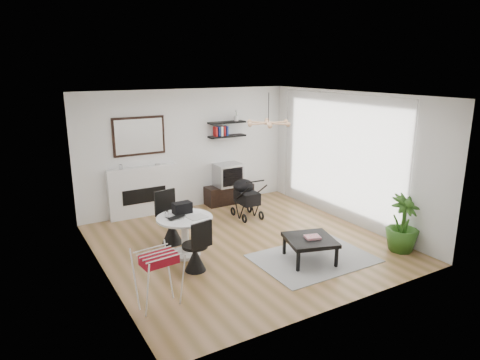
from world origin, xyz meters
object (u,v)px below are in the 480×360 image
crt_tv (228,175)px  drying_rack (159,278)px  fireplace (143,185)px  stroller (246,199)px  potted_plant (403,224)px  dining_table (185,230)px  tv_console (229,194)px  coffee_table (310,241)px

crt_tv → drying_rack: crt_tv is taller
fireplace → stroller: fireplace is taller
stroller → potted_plant: 3.26m
fireplace → dining_table: fireplace is taller
tv_console → crt_tv: 0.49m
fireplace → stroller: (1.89, -1.17, -0.29)m
stroller → potted_plant: size_ratio=0.91×
fireplace → coffee_table: bearing=-65.0°
coffee_table → drying_rack: bearing=-177.8°
drying_rack → coffee_table: drying_rack is taller
fireplace → drying_rack: 3.84m
fireplace → stroller: size_ratio=2.36×
crt_tv → stroller: crt_tv is taller
drying_rack → tv_console: bearing=43.3°
fireplace → crt_tv: fireplace is taller
fireplace → tv_console: bearing=-3.8°
stroller → dining_table: bearing=-146.3°
dining_table → coffee_table: (1.71, -1.26, -0.10)m
crt_tv → coffee_table: crt_tv is taller
crt_tv → stroller: 1.08m
dining_table → potted_plant: bearing=-27.3°
stroller → crt_tv: bearing=86.0°
fireplace → tv_console: (2.05, -0.14, -0.47)m
fireplace → potted_plant: 5.29m
dining_table → drying_rack: (-0.96, -1.36, -0.03)m
tv_console → dining_table: dining_table is taller
tv_console → potted_plant: (1.30, -3.95, 0.29)m
fireplace → potted_plant: (3.35, -4.08, -0.18)m
coffee_table → dining_table: bearing=143.7°
dining_table → potted_plant: size_ratio=0.95×
dining_table → drying_rack: size_ratio=1.18×
drying_rack → dining_table: bearing=48.5°
fireplace → drying_rack: bearing=-105.0°
dining_table → stroller: stroller is taller
fireplace → stroller: 2.24m
fireplace → drying_rack: (-0.99, -3.70, -0.26)m
potted_plant → dining_table: bearing=152.7°
drying_rack → coffee_table: (2.67, 0.10, -0.06)m
crt_tv → stroller: (-0.11, -1.03, -0.31)m
coffee_table → crt_tv: bearing=84.6°
fireplace → dining_table: (-0.03, -2.34, -0.22)m
fireplace → drying_rack: size_ratio=2.66×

